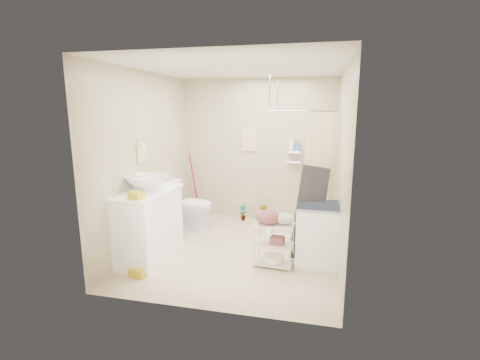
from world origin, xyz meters
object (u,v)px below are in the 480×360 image
Objects in this scene: washing_machine at (318,234)px; toilet at (189,205)px; laundry_rack at (274,241)px; vanity at (147,225)px.

toilet is at bearing 158.67° from washing_machine.
toilet is 1.21× the size of laundry_rack.
vanity is 1.36× the size of washing_machine.
laundry_rack is at bearing -155.83° from washing_machine.
toilet reaches higher than laundry_rack.
vanity is 1.58× the size of laundry_rack.
vanity is at bearing -169.86° from laundry_rack.
laundry_rack is (1.74, 0.15, -0.14)m from vanity.
toilet reaches higher than washing_machine.
washing_machine is (2.30, 0.40, -0.08)m from vanity.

